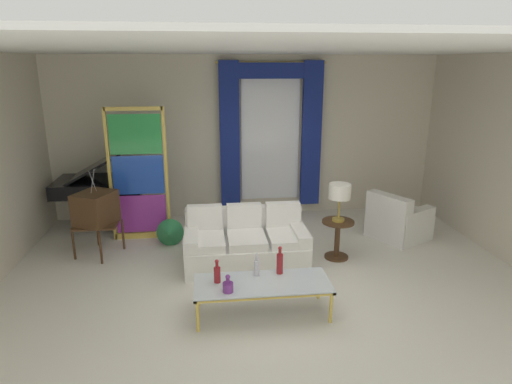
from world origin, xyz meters
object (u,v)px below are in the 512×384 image
Objects in this scene: bottle_amber_squat at (257,267)px; vintage_tv at (96,210)px; coffee_table at (262,285)px; bottle_ruby_flask at (280,262)px; table_lamp_brass at (340,193)px; peacock_figurine at (170,234)px; bottle_crystal_tall at (217,273)px; bottle_blue_decanter at (228,286)px; stained_glass_divider at (139,178)px; couch_white_long at (245,244)px; round_side_table at (337,236)px; armchair_white at (397,222)px; grand_piano at (101,183)px.

bottle_amber_squat is 0.21× the size of vintage_tv.
bottle_ruby_flask is (0.24, 0.21, 0.17)m from coffee_table.
peacock_figurine is at bearing 164.23° from table_lamp_brass.
bottle_crystal_tall is at bearing -169.51° from bottle_ruby_flask.
bottle_crystal_tall is at bearing -47.19° from vintage_tv.
bottle_crystal_tall is at bearing 115.00° from bottle_blue_decanter.
vintage_tv is (-1.76, 1.91, 0.21)m from bottle_crystal_tall.
stained_glass_divider is at bearing 115.35° from bottle_blue_decanter.
couch_white_long is 1.39m from round_side_table.
bottle_blue_decanter is 0.35× the size of peacock_figurine.
coffee_table is 2.66× the size of round_side_table.
couch_white_long is at bearing 71.29° from bottle_crystal_tall.
coffee_table is at bearing -76.02° from bottle_amber_squat.
table_lamp_brass is (1.33, 1.42, 0.65)m from coffee_table.
bottle_blue_decanter is 0.19× the size of armchair_white.
armchair_white is at bearing 1.07° from vintage_tv.
bottle_blue_decanter is (-0.34, -1.57, 0.18)m from couch_white_long.
bottle_blue_decanter is 0.60× the size of bottle_ruby_flask.
round_side_table is 0.40× the size of grand_piano.
vintage_tv is at bearing 145.00° from bottle_ruby_flask.
bottle_amber_squat is (0.36, 0.35, 0.04)m from bottle_blue_decanter.
grand_piano reaches higher than round_side_table.
grand_piano is at bearing 121.24° from bottle_blue_decanter.
couch_white_long is 5.03× the size of bottle_ruby_flask.
bottle_blue_decanter is 2.35m from round_side_table.
bottle_blue_decanter reaches higher than peacock_figurine.
armchair_white is (2.56, 2.06, -0.09)m from coffee_table.
stained_glass_divider is 3.67× the size of peacock_figurine.
grand_piano is (-2.40, 1.83, 0.50)m from couch_white_long.
table_lamp_brass is (1.37, 1.23, 0.50)m from bottle_amber_squat.
bottle_ruby_flask is at bearing -75.76° from couch_white_long.
grand_piano is at bearing 154.45° from round_side_table.
bottle_crystal_tall is 0.48× the size of round_side_table.
coffee_table is at bearing -133.14° from table_lamp_brass.
round_side_table is (1.37, 1.23, -0.17)m from bottle_amber_squat.
table_lamp_brass is at bearing -8.76° from vintage_tv.
bottle_crystal_tall is 1.00× the size of bottle_amber_squat.
grand_piano is at bearing 128.50° from bottle_amber_squat.
bottle_crystal_tall is at bearing 172.66° from coffee_table.
couch_white_long reaches higher than bottle_blue_decanter.
armchair_white is at bearing 37.00° from bottle_blue_decanter.
armchair_white is 3.78m from peacock_figurine.
bottle_crystal_tall is 2.34m from table_lamp_brass.
couch_white_long is 6.16× the size of bottle_amber_squat.
bottle_blue_decanter is at bearing -48.81° from vintage_tv.
armchair_white is 0.50× the size of stained_glass_divider.
couch_white_long is 3.06m from grand_piano.
bottle_crystal_tall is 2.82m from stained_glass_divider.
peacock_figurine is at bearing -41.61° from stained_glass_divider.
armchair_white is at bearing -1.10° from peacock_figurine.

